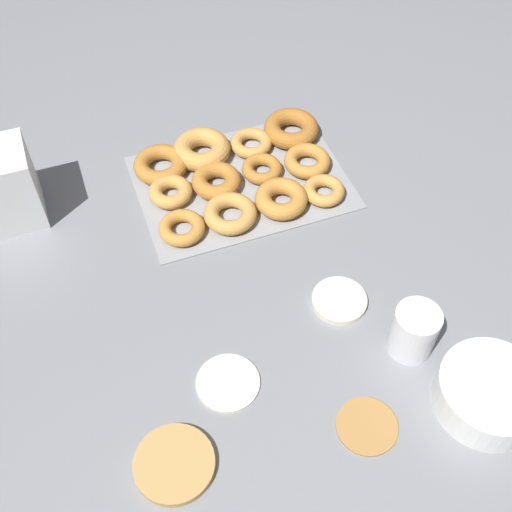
{
  "coord_description": "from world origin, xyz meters",
  "views": [
    {
      "loc": [
        0.19,
        0.56,
        0.91
      ],
      "look_at": [
        -0.05,
        -0.09,
        0.04
      ],
      "focal_mm": 45.0,
      "sensor_mm": 36.0,
      "label": 1
    }
  ],
  "objects_px": {
    "batter_bowl": "(489,394)",
    "paper_cup": "(414,331)",
    "donut_tray": "(238,172)",
    "pancake_2": "(367,425)",
    "pancake_3": "(174,464)",
    "pancake_1": "(339,300)",
    "pancake_0": "(228,382)"
  },
  "relations": [
    {
      "from": "pancake_0",
      "to": "pancake_1",
      "type": "xyz_separation_m",
      "value": [
        -0.23,
        -0.08,
        0.0
      ]
    },
    {
      "from": "paper_cup",
      "to": "pancake_0",
      "type": "bearing_deg",
      "value": -7.12
    },
    {
      "from": "pancake_1",
      "to": "batter_bowl",
      "type": "relative_size",
      "value": 0.59
    },
    {
      "from": "pancake_2",
      "to": "batter_bowl",
      "type": "distance_m",
      "value": 0.19
    },
    {
      "from": "pancake_2",
      "to": "paper_cup",
      "type": "height_order",
      "value": "paper_cup"
    },
    {
      "from": "pancake_0",
      "to": "batter_bowl",
      "type": "relative_size",
      "value": 0.63
    },
    {
      "from": "pancake_3",
      "to": "pancake_2",
      "type": "bearing_deg",
      "value": 171.86
    },
    {
      "from": "pancake_1",
      "to": "paper_cup",
      "type": "height_order",
      "value": "paper_cup"
    },
    {
      "from": "pancake_1",
      "to": "batter_bowl",
      "type": "distance_m",
      "value": 0.28
    },
    {
      "from": "paper_cup",
      "to": "pancake_3",
      "type": "bearing_deg",
      "value": 8.42
    },
    {
      "from": "batter_bowl",
      "to": "paper_cup",
      "type": "relative_size",
      "value": 1.76
    },
    {
      "from": "pancake_2",
      "to": "paper_cup",
      "type": "distance_m",
      "value": 0.17
    },
    {
      "from": "pancake_0",
      "to": "pancake_3",
      "type": "bearing_deg",
      "value": 40.84
    },
    {
      "from": "pancake_0",
      "to": "paper_cup",
      "type": "xyz_separation_m",
      "value": [
        -0.3,
        0.04,
        0.04
      ]
    },
    {
      "from": "pancake_3",
      "to": "paper_cup",
      "type": "height_order",
      "value": "paper_cup"
    },
    {
      "from": "donut_tray",
      "to": "paper_cup",
      "type": "relative_size",
      "value": 4.46
    },
    {
      "from": "donut_tray",
      "to": "batter_bowl",
      "type": "height_order",
      "value": "batter_bowl"
    },
    {
      "from": "pancake_2",
      "to": "batter_bowl",
      "type": "bearing_deg",
      "value": 171.98
    },
    {
      "from": "pancake_1",
      "to": "batter_bowl",
      "type": "xyz_separation_m",
      "value": [
        -0.13,
        0.24,
        0.02
      ]
    },
    {
      "from": "pancake_3",
      "to": "batter_bowl",
      "type": "bearing_deg",
      "value": 171.91
    },
    {
      "from": "pancake_3",
      "to": "paper_cup",
      "type": "xyz_separation_m",
      "value": [
        -0.41,
        -0.06,
        0.04
      ]
    },
    {
      "from": "pancake_1",
      "to": "pancake_3",
      "type": "relative_size",
      "value": 0.8
    },
    {
      "from": "paper_cup",
      "to": "batter_bowl",
      "type": "bearing_deg",
      "value": 115.14
    },
    {
      "from": "donut_tray",
      "to": "pancake_2",
      "type": "bearing_deg",
      "value": 90.98
    },
    {
      "from": "pancake_0",
      "to": "paper_cup",
      "type": "relative_size",
      "value": 1.1
    },
    {
      "from": "pancake_2",
      "to": "donut_tray",
      "type": "relative_size",
      "value": 0.23
    },
    {
      "from": "pancake_0",
      "to": "pancake_1",
      "type": "relative_size",
      "value": 1.07
    },
    {
      "from": "pancake_0",
      "to": "pancake_2",
      "type": "distance_m",
      "value": 0.22
    },
    {
      "from": "pancake_1",
      "to": "paper_cup",
      "type": "xyz_separation_m",
      "value": [
        -0.07,
        0.12,
        0.04
      ]
    },
    {
      "from": "donut_tray",
      "to": "paper_cup",
      "type": "distance_m",
      "value": 0.48
    },
    {
      "from": "pancake_0",
      "to": "donut_tray",
      "type": "height_order",
      "value": "donut_tray"
    },
    {
      "from": "donut_tray",
      "to": "paper_cup",
      "type": "height_order",
      "value": "paper_cup"
    }
  ]
}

